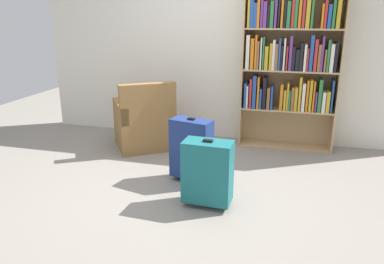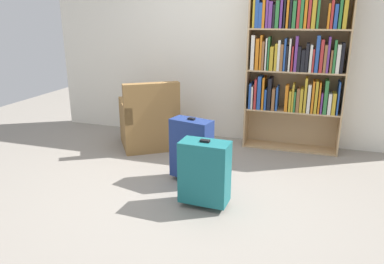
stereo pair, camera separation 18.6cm
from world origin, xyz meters
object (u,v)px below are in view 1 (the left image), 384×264
at_px(armchair, 145,124).
at_px(suitcase_teal, 208,172).
at_px(bookshelf, 290,61).
at_px(suitcase_navy_blue, 191,149).
at_px(mug, 181,147).

distance_m(armchair, suitcase_teal, 1.77).
bearing_deg(bookshelf, suitcase_navy_blue, -123.93).
relative_size(armchair, mug, 8.10).
xyz_separation_m(suitcase_navy_blue, suitcase_teal, (0.28, -0.48, -0.03)).
bearing_deg(mug, suitcase_navy_blue, -66.92).
xyz_separation_m(armchair, mug, (0.50, -0.01, -0.27)).
distance_m(suitcase_navy_blue, suitcase_teal, 0.55).
distance_m(armchair, suitcase_navy_blue, 1.24).
xyz_separation_m(bookshelf, armchair, (-1.79, -0.49, -0.82)).
relative_size(bookshelf, suitcase_teal, 3.14).
height_order(mug, suitcase_navy_blue, suitcase_navy_blue).
relative_size(mug, suitcase_teal, 0.19).
xyz_separation_m(bookshelf, suitcase_teal, (-0.64, -1.84, -0.80)).
relative_size(bookshelf, armchair, 2.08).
distance_m(bookshelf, suitcase_navy_blue, 1.82).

